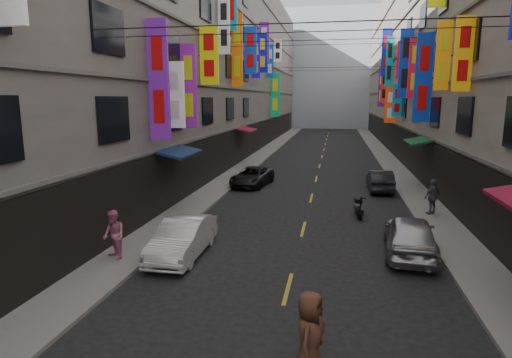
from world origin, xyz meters
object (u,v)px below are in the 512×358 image
at_px(car_left_mid, 183,238).
at_px(car_right_mid, 410,235).
at_px(car_left_far, 252,177).
at_px(pedestrian_crossing, 310,338).
at_px(scooter_far_right, 359,208).
at_px(car_right_far, 380,181).
at_px(pedestrian_rfar, 433,197).
at_px(pedestrian_lfar, 114,235).

relative_size(car_left_mid, car_right_mid, 0.96).
distance_m(car_left_far, car_right_mid, 13.82).
bearing_deg(car_right_mid, car_left_far, -49.79).
xyz_separation_m(car_left_mid, pedestrian_crossing, (4.88, -6.16, 0.28)).
xyz_separation_m(scooter_far_right, car_right_mid, (1.56, -4.90, 0.29)).
xyz_separation_m(car_right_far, pedestrian_rfar, (1.88, -5.56, 0.33)).
relative_size(car_right_mid, pedestrian_lfar, 2.52).
height_order(car_left_mid, car_right_mid, car_right_mid).
bearing_deg(scooter_far_right, car_right_mid, 102.97).
height_order(car_left_mid, pedestrian_crossing, pedestrian_crossing).
height_order(car_right_far, pedestrian_lfar, pedestrian_lfar).
xyz_separation_m(pedestrian_lfar, pedestrian_rfar, (12.00, 8.14, -0.00)).
distance_m(scooter_far_right, car_right_far, 6.40).
distance_m(car_left_mid, pedestrian_lfar, 2.34).
distance_m(car_right_far, pedestrian_crossing, 19.15).
relative_size(pedestrian_rfar, pedestrian_crossing, 0.89).
xyz_separation_m(scooter_far_right, car_left_far, (-6.44, 6.37, 0.15)).
height_order(pedestrian_lfar, pedestrian_rfar, pedestrian_lfar).
distance_m(scooter_far_right, pedestrian_lfar, 11.39).
bearing_deg(car_left_mid, car_left_far, 89.46).
relative_size(car_left_mid, pedestrian_rfar, 2.42).
relative_size(car_left_far, pedestrian_crossing, 2.24).
xyz_separation_m(scooter_far_right, pedestrian_lfar, (-8.55, -7.50, 0.53)).
distance_m(car_left_far, car_right_far, 8.00).
bearing_deg(pedestrian_crossing, scooter_far_right, 4.25).
relative_size(scooter_far_right, car_left_mid, 0.44).
height_order(car_right_far, pedestrian_rfar, pedestrian_rfar).
relative_size(scooter_far_right, pedestrian_crossing, 0.94).
bearing_deg(pedestrian_rfar, car_right_far, -108.41).
distance_m(car_left_far, pedestrian_crossing, 19.68).
xyz_separation_m(car_right_mid, pedestrian_lfar, (-10.11, -2.60, 0.24)).
xyz_separation_m(scooter_far_right, pedestrian_crossing, (-1.55, -12.70, 0.52)).
distance_m(pedestrian_rfar, pedestrian_crossing, 14.24).
distance_m(car_left_mid, pedestrian_rfar, 12.21).
relative_size(car_left_mid, pedestrian_crossing, 2.16).
height_order(car_left_mid, car_left_far, car_left_mid).
bearing_deg(pedestrian_rfar, car_right_mid, 34.13).
xyz_separation_m(car_right_far, pedestrian_crossing, (-3.12, -18.90, 0.32)).
bearing_deg(car_left_far, pedestrian_lfar, -91.19).
xyz_separation_m(scooter_far_right, car_left_mid, (-6.44, -6.53, 0.24)).
bearing_deg(car_right_far, pedestrian_crossing, 79.97).
distance_m(car_left_far, pedestrian_rfar, 11.43).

